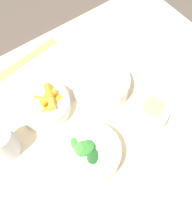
# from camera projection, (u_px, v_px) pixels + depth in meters

# --- Properties ---
(ground_plane) EXTENTS (10.00, 10.00, 0.00)m
(ground_plane) POSITION_uv_depth(u_px,v_px,m) (104.00, 174.00, 1.43)
(ground_plane) COLOR #4C4238
(dining_table) EXTENTS (0.97, 0.82, 0.75)m
(dining_table) POSITION_uv_depth(u_px,v_px,m) (109.00, 133.00, 0.88)
(dining_table) COLOR beige
(dining_table) RESTS_ON ground_plane
(bowl_carrots) EXTENTS (0.16, 0.16, 0.07)m
(bowl_carrots) POSITION_uv_depth(u_px,v_px,m) (45.00, 104.00, 0.74)
(bowl_carrots) COLOR silver
(bowl_carrots) RESTS_ON dining_table
(bowl_greens) EXTENTS (0.17, 0.17, 0.09)m
(bowl_greens) POSITION_uv_depth(u_px,v_px,m) (90.00, 152.00, 0.67)
(bowl_greens) COLOR white
(bowl_greens) RESTS_ON dining_table
(bowl_beans_hotdog) EXTENTS (0.18, 0.18, 0.06)m
(bowl_beans_hotdog) POSITION_uv_depth(u_px,v_px,m) (101.00, 84.00, 0.78)
(bowl_beans_hotdog) COLOR silver
(bowl_beans_hotdog) RESTS_ON dining_table
(bowl_cookies) EXTENTS (0.11, 0.11, 0.05)m
(bowl_cookies) POSITION_uv_depth(u_px,v_px,m) (149.00, 113.00, 0.73)
(bowl_cookies) COLOR silver
(bowl_cookies) RESTS_ON dining_table
(ruler) EXTENTS (0.33, 0.08, 0.00)m
(ruler) POSITION_uv_depth(u_px,v_px,m) (17.00, 66.00, 0.85)
(ruler) COLOR #EADB4C
(ruler) RESTS_ON dining_table
(cup) EXTENTS (0.07, 0.07, 0.11)m
(cup) POSITION_uv_depth(u_px,v_px,m) (3.00, 143.00, 0.66)
(cup) COLOR #B2B7C1
(cup) RESTS_ON dining_table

